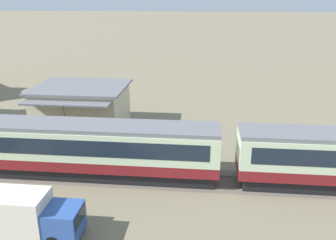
# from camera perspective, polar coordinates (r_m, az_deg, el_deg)

# --- Properties ---
(passenger_train) EXTENTS (96.96, 3.23, 4.16)m
(passenger_train) POSITION_cam_1_polar(r_m,az_deg,el_deg) (27.12, -10.85, -4.35)
(passenger_train) COLOR maroon
(passenger_train) RESTS_ON ground_plane
(railway_track) EXTENTS (168.20, 3.60, 0.04)m
(railway_track) POSITION_cam_1_polar(r_m,az_deg,el_deg) (28.25, -11.51, -8.57)
(railway_track) COLOR #665B51
(railway_track) RESTS_ON ground_plane
(station_building) EXTENTS (9.20, 8.72, 4.43)m
(station_building) POSITION_cam_1_polar(r_m,az_deg,el_deg) (37.63, -13.61, 2.09)
(station_building) COLOR beige
(station_building) RESTS_ON ground_plane
(delivery_truck_blue) EXTENTS (6.40, 2.16, 2.67)m
(delivery_truck_blue) POSITION_cam_1_polar(r_m,az_deg,el_deg) (22.34, -22.45, -13.88)
(delivery_truck_blue) COLOR #2D519E
(delivery_truck_blue) RESTS_ON ground_plane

